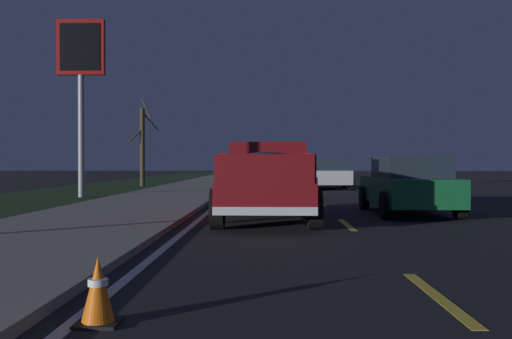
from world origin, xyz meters
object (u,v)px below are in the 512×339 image
(pickup_truck, at_px, (268,179))
(sedan_black, at_px, (265,174))
(sedan_green, at_px, (408,185))
(gas_price_sign, at_px, (81,64))
(traffic_cone_near, at_px, (98,291))
(sedan_silver, at_px, (331,174))
(bare_tree_far, at_px, (143,144))

(pickup_truck, xyz_separation_m, sedan_black, (15.43, 0.14, -0.20))
(sedan_green, bearing_deg, pickup_truck, 115.84)
(sedan_green, height_order, gas_price_sign, gas_price_sign)
(pickup_truck, relative_size, traffic_cone_near, 9.40)
(traffic_cone_near, bearing_deg, sedan_silver, -10.34)
(sedan_black, relative_size, gas_price_sign, 0.63)
(pickup_truck, height_order, sedan_green, pickup_truck)
(sedan_black, relative_size, sedan_silver, 1.00)
(sedan_green, height_order, traffic_cone_near, sedan_green)
(gas_price_sign, height_order, traffic_cone_near, gas_price_sign)
(gas_price_sign, xyz_separation_m, traffic_cone_near, (-18.17, -6.03, -5.03))
(pickup_truck, xyz_separation_m, sedan_silver, (16.80, -3.27, -0.20))
(sedan_green, xyz_separation_m, bare_tree_far, (18.64, 11.16, 1.68))
(gas_price_sign, bearing_deg, sedan_silver, -54.85)
(sedan_black, bearing_deg, bare_tree_far, 55.36)
(sedan_black, bearing_deg, gas_price_sign, 130.23)
(pickup_truck, xyz_separation_m, bare_tree_far, (20.45, 7.41, 1.48))
(sedan_black, height_order, sedan_silver, same)
(gas_price_sign, bearing_deg, sedan_green, -123.62)
(sedan_silver, bearing_deg, gas_price_sign, 125.15)
(pickup_truck, xyz_separation_m, gas_price_sign, (9.26, 7.44, 4.34))
(pickup_truck, height_order, sedan_silver, pickup_truck)
(bare_tree_far, bearing_deg, pickup_truck, -160.08)
(sedan_black, distance_m, bare_tree_far, 8.99)
(pickup_truck, bearing_deg, traffic_cone_near, 170.98)
(gas_price_sign, xyz_separation_m, bare_tree_far, (11.20, -0.03, -2.85))
(sedan_black, distance_m, sedan_green, 14.16)
(pickup_truck, relative_size, gas_price_sign, 0.77)
(sedan_silver, bearing_deg, traffic_cone_near, 169.66)
(sedan_silver, bearing_deg, sedan_green, -178.19)
(sedan_black, distance_m, sedan_silver, 3.68)
(sedan_silver, height_order, gas_price_sign, gas_price_sign)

